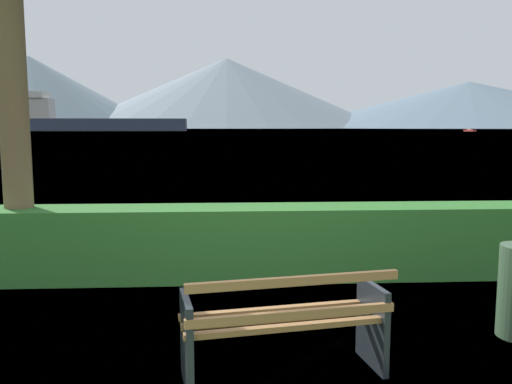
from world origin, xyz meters
name	(u,v)px	position (x,y,z in m)	size (l,w,h in m)	color
ground_plane	(282,373)	(0.00, 0.00, 0.00)	(1400.00, 1400.00, 0.00)	#4C6B33
water_surface	(227,129)	(0.00, 309.66, 0.00)	(620.00, 620.00, 0.00)	#7A99A8
park_bench	(285,324)	(0.01, -0.06, 0.42)	(1.64, 0.83, 0.87)	olive
hedge_row	(261,242)	(0.00, 2.68, 0.46)	(11.93, 0.72, 0.91)	#2D6B28
cargo_ship_large	(81,120)	(-59.23, 214.99, 4.33)	(73.31, 10.27, 15.47)	#2D384C
sailboat_mid	(470,130)	(87.68, 184.04, 0.45)	(2.97, 4.98, 1.25)	#B2332D
distant_hills	(268,97)	(44.90, 571.72, 33.07)	(785.16, 402.31, 76.45)	slate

